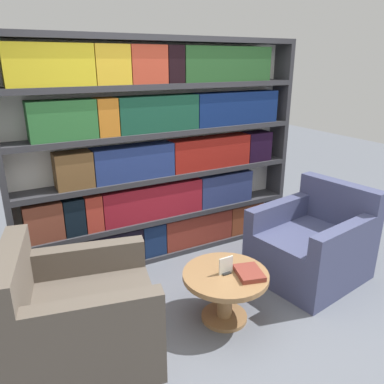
# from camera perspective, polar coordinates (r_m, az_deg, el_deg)

# --- Properties ---
(ground_plane) EXTENTS (14.00, 14.00, 0.00)m
(ground_plane) POSITION_cam_1_polar(r_m,az_deg,el_deg) (3.11, 6.73, -18.98)
(ground_plane) COLOR slate
(bookshelf) EXTENTS (2.90, 0.30, 2.14)m
(bookshelf) POSITION_cam_1_polar(r_m,az_deg,el_deg) (3.67, -4.50, 5.67)
(bookshelf) COLOR silver
(bookshelf) RESTS_ON ground_plane
(armchair_left) EXTENTS (1.08, 0.99, 0.85)m
(armchair_left) POSITION_cam_1_polar(r_m,az_deg,el_deg) (2.75, -16.78, -17.92)
(armchair_left) COLOR brown
(armchair_left) RESTS_ON ground_plane
(armchair_right) EXTENTS (1.04, 0.94, 0.85)m
(armchair_right) POSITION_cam_1_polar(r_m,az_deg,el_deg) (3.69, 17.86, -7.82)
(armchair_right) COLOR #42476B
(armchair_right) RESTS_ON ground_plane
(coffee_table) EXTENTS (0.66, 0.66, 0.41)m
(coffee_table) POSITION_cam_1_polar(r_m,az_deg,el_deg) (2.97, 5.08, -14.10)
(coffee_table) COLOR olive
(coffee_table) RESTS_ON ground_plane
(table_sign) EXTENTS (0.12, 0.06, 0.13)m
(table_sign) POSITION_cam_1_polar(r_m,az_deg,el_deg) (2.88, 5.18, -11.26)
(table_sign) COLOR black
(table_sign) RESTS_ON coffee_table
(stray_book) EXTENTS (0.24, 0.28, 0.04)m
(stray_book) POSITION_cam_1_polar(r_m,az_deg,el_deg) (2.89, 8.70, -12.08)
(stray_book) COLOR brown
(stray_book) RESTS_ON coffee_table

